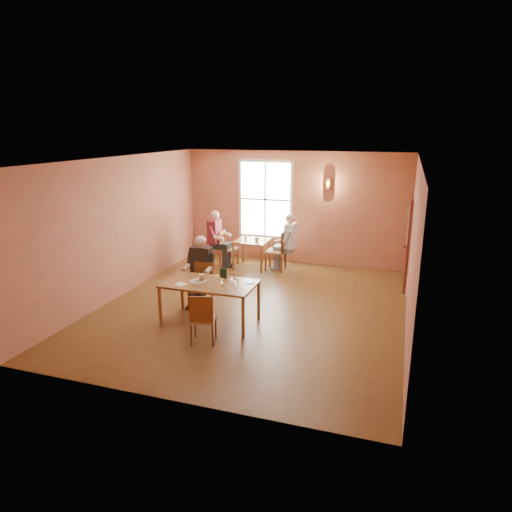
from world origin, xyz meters
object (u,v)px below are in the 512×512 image
(chair_diner_main, at_px, (200,286))
(second_table, at_px, (252,254))
(chair_diner_white, at_px, (276,250))
(main_table, at_px, (210,303))
(chair_empty, at_px, (203,318))
(chair_diner_maroon, at_px, (229,248))
(diner_main, at_px, (199,275))
(diner_white, at_px, (277,243))
(diner_maroon, at_px, (228,239))

(chair_diner_main, relative_size, second_table, 1.09)
(chair_diner_white, bearing_deg, chair_diner_main, 165.68)
(main_table, distance_m, chair_diner_white, 3.63)
(chair_empty, bearing_deg, chair_diner_white, 74.56)
(second_table, height_order, chair_diner_maroon, chair_diner_maroon)
(diner_main, bearing_deg, chair_diner_white, -104.18)
(chair_empty, xyz_separation_m, diner_white, (0.07, 4.40, 0.26))
(main_table, bearing_deg, chair_empty, -74.33)
(diner_main, distance_m, diner_white, 3.10)
(chair_empty, height_order, diner_white, diner_white)
(diner_main, distance_m, chair_diner_maroon, 3.06)
(diner_white, bearing_deg, chair_empty, 179.10)
(second_table, distance_m, diner_maroon, 0.76)
(chair_empty, relative_size, second_table, 1.07)
(main_table, bearing_deg, chair_diner_main, 127.57)
(diner_main, distance_m, chair_empty, 1.59)
(chair_empty, bearing_deg, diner_white, 74.17)
(diner_main, bearing_deg, chair_empty, 117.17)
(main_table, relative_size, second_table, 2.03)
(chair_diner_main, distance_m, chair_diner_white, 3.06)
(diner_main, xyz_separation_m, chair_diner_white, (0.76, 3.00, -0.18))
(diner_main, bearing_deg, second_table, -92.06)
(diner_maroon, bearing_deg, second_table, 90.00)
(diner_maroon, bearing_deg, chair_diner_white, 90.00)
(chair_diner_white, bearing_deg, diner_maroon, 90.00)
(diner_main, height_order, chair_empty, diner_main)
(second_table, distance_m, chair_diner_white, 0.67)
(main_table, xyz_separation_m, diner_white, (0.29, 3.62, 0.31))
(chair_diner_main, height_order, chair_empty, chair_diner_main)
(chair_diner_maroon, bearing_deg, diner_main, 10.25)
(main_table, height_order, diner_main, diner_main)
(main_table, xyz_separation_m, diner_main, (-0.50, 0.62, 0.30))
(chair_diner_maroon, height_order, diner_maroon, diner_maroon)
(diner_white, distance_m, diner_maroon, 1.36)
(chair_diner_white, relative_size, diner_maroon, 0.73)
(main_table, height_order, chair_diner_white, chair_diner_white)
(chair_empty, bearing_deg, chair_diner_maroon, 91.06)
(diner_main, xyz_separation_m, diner_white, (0.79, 3.00, 0.01))
(second_table, bearing_deg, chair_diner_main, -92.08)
(chair_diner_main, relative_size, diner_main, 0.65)
(second_table, bearing_deg, main_table, -83.81)
(chair_diner_maroon, bearing_deg, diner_white, 90.00)
(diner_white, bearing_deg, chair_diner_maroon, 90.00)
(diner_main, bearing_deg, main_table, 128.88)
(diner_maroon, bearing_deg, chair_diner_main, 10.91)
(main_table, xyz_separation_m, chair_diner_white, (0.26, 3.62, 0.12))
(second_table, bearing_deg, diner_maroon, 180.00)
(chair_diner_white, relative_size, diner_white, 0.73)
(diner_main, relative_size, chair_empty, 1.55)
(second_table, distance_m, chair_diner_maroon, 0.66)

